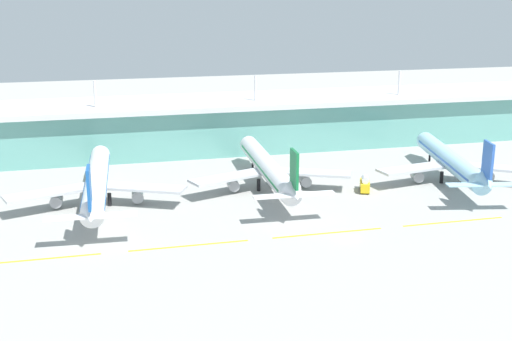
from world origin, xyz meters
TOP-DOWN VIEW (x-y plane):
  - ground_plane at (0.00, 0.00)m, footprint 600.00×600.00m
  - terminal_building at (-0.00, 96.45)m, footprint 288.00×34.00m
  - airliner_near at (-57.13, 40.21)m, footprint 48.74×70.72m
  - airliner_middle at (-7.74, 43.42)m, footprint 48.76×68.81m
  - airliner_far at (48.75, 37.33)m, footprint 47.82×64.21m
  - taxiway_stripe_west at (-71.00, 4.45)m, footprint 28.00×0.70m
  - taxiway_stripe_mid_west at (-37.00, 4.45)m, footprint 28.00×0.70m
  - taxiway_stripe_centre at (-3.00, 4.45)m, footprint 28.00×0.70m
  - taxiway_stripe_mid_east at (31.00, 4.45)m, footprint 28.00×0.70m
  - fuel_truck at (19.11, 34.05)m, footprint 4.96×7.65m

SIDE VIEW (x-z plane):
  - ground_plane at x=0.00m, z-range 0.00..0.00m
  - taxiway_stripe_west at x=-71.00m, z-range 0.00..0.04m
  - taxiway_stripe_mid_west at x=-37.00m, z-range 0.00..0.04m
  - taxiway_stripe_centre at x=-3.00m, z-range 0.00..0.04m
  - taxiway_stripe_mid_east at x=31.00m, z-range 0.00..0.04m
  - fuel_truck at x=19.11m, z-range -0.21..4.74m
  - airliner_far at x=48.75m, z-range -3.00..15.90m
  - airliner_middle at x=-7.74m, z-range -3.00..15.90m
  - airliner_near at x=-57.13m, z-range -2.99..15.91m
  - terminal_building at x=0.00m, z-range -4.30..23.22m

